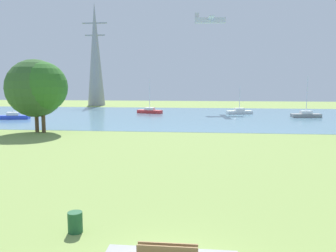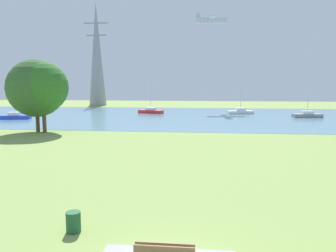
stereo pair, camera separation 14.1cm
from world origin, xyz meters
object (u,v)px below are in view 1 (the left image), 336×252
object	(u,v)px
sailboat_gray	(306,115)
tree_east_far	(42,87)
litter_bin	(75,222)
sailboat_blue	(13,116)
light_aircraft	(210,20)
electricity_pylon	(95,54)
sailboat_red	(150,111)
sailboat_white	(239,112)
tree_west_near	(35,88)

from	to	relation	value
sailboat_gray	tree_east_far	bearing A→B (deg)	-148.86
litter_bin	sailboat_gray	distance (m)	51.83
sailboat_blue	tree_east_far	bearing A→B (deg)	-49.36
light_aircraft	electricity_pylon	bearing A→B (deg)	156.16
sailboat_blue	sailboat_gray	xyz separation A→B (m)	(47.19, 7.82, -0.01)
sailboat_gray	electricity_pylon	bearing A→B (deg)	148.52
tree_east_far	electricity_pylon	bearing A→B (deg)	100.87
sailboat_red	sailboat_blue	bearing A→B (deg)	-146.67
sailboat_white	light_aircraft	xyz separation A→B (m)	(-5.60, 9.25, 18.32)
electricity_pylon	sailboat_red	bearing A→B (deg)	-51.69
sailboat_white	sailboat_red	xyz separation A→B (m)	(-16.87, -0.24, 0.01)
sailboat_white	sailboat_red	size ratio (longest dim) A/B	0.81
tree_east_far	sailboat_red	bearing A→B (deg)	72.97
electricity_pylon	light_aircraft	xyz separation A→B (m)	(28.84, -12.75, 5.73)
sailboat_gray	tree_east_far	xyz separation A→B (m)	(-35.49, -21.44, 4.80)
sailboat_blue	sailboat_gray	world-z (taller)	sailboat_blue
tree_west_near	sailboat_gray	bearing A→B (deg)	30.20
sailboat_white	sailboat_gray	distance (m)	11.80
litter_bin	tree_east_far	bearing A→B (deg)	118.18
sailboat_white	light_aircraft	world-z (taller)	light_aircraft
sailboat_gray	light_aircraft	size ratio (longest dim) A/B	0.82
litter_bin	light_aircraft	world-z (taller)	light_aircraft
sailboat_blue	light_aircraft	size ratio (longest dim) A/B	0.87
sailboat_gray	electricity_pylon	xyz separation A→B (m)	(-44.89, 27.49, 12.57)
sailboat_red	tree_west_near	distance (m)	28.36
sailboat_red	light_aircraft	distance (m)	23.50
sailboat_white	tree_east_far	world-z (taller)	tree_east_far
sailboat_white	tree_east_far	size ratio (longest dim) A/B	0.64
tree_west_near	electricity_pylon	xyz separation A→B (m)	(-8.46, 48.69, 7.93)
light_aircraft	sailboat_white	bearing A→B (deg)	-58.80
sailboat_white	electricity_pylon	xyz separation A→B (m)	(-34.44, 22.00, 12.59)
sailboat_blue	sailboat_white	bearing A→B (deg)	19.91
sailboat_red	sailboat_gray	bearing A→B (deg)	-10.88
tree_west_near	sailboat_red	bearing A→B (deg)	70.98
sailboat_white	sailboat_gray	xyz separation A→B (m)	(10.44, -5.49, 0.02)
sailboat_gray	tree_west_near	size ratio (longest dim) A/B	0.82
tree_west_near	tree_east_far	distance (m)	0.98
sailboat_red	electricity_pylon	xyz separation A→B (m)	(-17.57, 22.24, 12.58)
sailboat_gray	litter_bin	bearing A→B (deg)	-114.85
litter_bin	electricity_pylon	size ratio (longest dim) A/B	0.03
sailboat_white	sailboat_red	bearing A→B (deg)	-179.18
sailboat_gray	tree_west_near	bearing A→B (deg)	-149.80
electricity_pylon	light_aircraft	size ratio (longest dim) A/B	3.08
sailboat_blue	electricity_pylon	size ratio (longest dim) A/B	0.28
sailboat_gray	light_aircraft	world-z (taller)	light_aircraft
sailboat_gray	tree_west_near	world-z (taller)	tree_west_near
tree_east_far	sailboat_white	bearing A→B (deg)	47.08
sailboat_red	light_aircraft	world-z (taller)	light_aircraft
litter_bin	sailboat_blue	size ratio (longest dim) A/B	0.11
litter_bin	sailboat_red	bearing A→B (deg)	96.04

